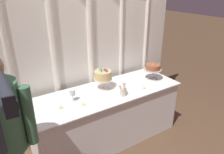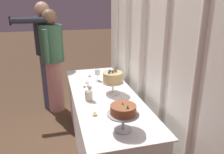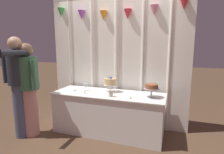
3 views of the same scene
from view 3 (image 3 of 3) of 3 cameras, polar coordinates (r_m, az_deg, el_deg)
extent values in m
plane|color=brown|center=(3.43, -1.82, -17.80)|extent=(24.00, 24.00, 0.00)
cube|color=white|center=(3.59, 1.34, 5.85)|extent=(2.80, 0.04, 2.69)
cylinder|color=white|center=(4.00, -12.92, 6.01)|extent=(0.06, 0.06, 2.69)
cylinder|color=white|center=(3.75, -6.05, 5.96)|extent=(0.09, 0.09, 2.69)
cylinder|color=white|center=(3.56, 1.47, 5.82)|extent=(0.09, 0.09, 2.69)
cylinder|color=white|center=(3.44, 9.67, 5.54)|extent=(0.06, 0.06, 2.69)
cylinder|color=white|center=(3.39, 17.70, 5.17)|extent=(0.05, 0.05, 2.69)
cone|color=green|center=(4.12, -15.83, 19.08)|extent=(0.15, 0.15, 0.18)
cone|color=purple|center=(3.86, -9.64, 18.84)|extent=(0.15, 0.15, 0.18)
cone|color=orange|center=(3.65, -2.67, 18.89)|extent=(0.15, 0.15, 0.18)
cone|color=#DB333D|center=(3.50, 5.01, 19.26)|extent=(0.15, 0.15, 0.18)
cone|color=pink|center=(3.42, 13.27, 19.91)|extent=(0.15, 0.15, 0.18)
cone|color=#DB333D|center=(3.42, 21.85, 20.79)|extent=(0.15, 0.15, 0.18)
cube|color=white|center=(3.37, -1.23, -11.48)|extent=(1.97, 0.65, 0.74)
cube|color=white|center=(3.25, -1.25, -5.27)|extent=(2.02, 0.70, 0.01)
cylinder|color=silver|center=(3.33, -0.55, -4.64)|extent=(0.17, 0.17, 0.01)
cylinder|color=silver|center=(3.32, -0.55, -3.54)|extent=(0.02, 0.02, 0.12)
cylinder|color=silver|center=(3.30, -0.55, -2.44)|extent=(0.24, 0.24, 0.01)
cylinder|color=#DBB775|center=(3.29, -0.55, -1.41)|extent=(0.22, 0.22, 0.11)
sphere|color=#DB333D|center=(3.27, -0.23, -0.20)|extent=(0.03, 0.03, 0.03)
cone|color=green|center=(3.31, -0.24, -0.01)|extent=(0.03, 0.03, 0.04)
cone|color=#2DB2B7|center=(3.32, -0.79, 0.07)|extent=(0.03, 0.03, 0.05)
sphere|color=blue|center=(3.27, -1.21, -0.30)|extent=(0.02, 0.02, 0.02)
cone|color=blue|center=(3.22, -0.39, -0.19)|extent=(0.03, 0.03, 0.05)
cylinder|color=#B2B2B7|center=(3.05, 12.31, -6.22)|extent=(0.15, 0.15, 0.01)
cylinder|color=#B2B2B7|center=(3.03, 12.36, -4.92)|extent=(0.02, 0.02, 0.13)
cylinder|color=#B2B2B7|center=(3.02, 12.41, -3.61)|extent=(0.26, 0.26, 0.01)
cylinder|color=#995633|center=(3.01, 12.43, -2.87)|extent=(0.21, 0.21, 0.07)
cone|color=green|center=(3.01, 13.67, -1.91)|extent=(0.02, 0.02, 0.03)
cone|color=pink|center=(3.00, 12.16, -1.91)|extent=(0.02, 0.02, 0.03)
cylinder|color=silver|center=(3.45, -8.40, -4.34)|extent=(0.06, 0.06, 0.00)
cylinder|color=silver|center=(3.44, -8.41, -3.66)|extent=(0.01, 0.01, 0.08)
cylinder|color=silver|center=(3.42, -8.44, -2.47)|extent=(0.07, 0.07, 0.07)
cylinder|color=beige|center=(3.02, -0.41, -5.28)|extent=(0.08, 0.08, 0.10)
sphere|color=#E5C666|center=(2.97, -0.99, -3.59)|extent=(0.03, 0.03, 0.03)
sphere|color=silver|center=(3.02, -1.35, -3.54)|extent=(0.03, 0.03, 0.03)
sphere|color=#CC9EC6|center=(3.00, -0.01, -3.48)|extent=(0.04, 0.04, 0.04)
cylinder|color=beige|center=(3.47, -11.70, -4.24)|extent=(0.04, 0.04, 0.02)
sphere|color=#F9CC4C|center=(3.46, -11.71, -3.94)|extent=(0.01, 0.01, 0.01)
cylinder|color=beige|center=(3.28, -8.68, -4.96)|extent=(0.05, 0.05, 0.01)
sphere|color=#F9CC4C|center=(3.28, -8.69, -4.67)|extent=(0.01, 0.01, 0.01)
cylinder|color=beige|center=(2.94, 5.89, -6.62)|extent=(0.05, 0.05, 0.02)
sphere|color=#F9CC4C|center=(2.93, 5.90, -6.26)|extent=(0.01, 0.01, 0.01)
cylinder|color=#4C5675|center=(3.58, -26.97, -9.49)|extent=(0.29, 0.29, 0.94)
cylinder|color=#282D38|center=(3.42, -27.94, 2.70)|extent=(0.40, 0.40, 0.58)
sphere|color=tan|center=(3.40, -28.48, 9.39)|extent=(0.22, 0.22, 0.22)
cube|color=#334284|center=(3.33, -29.75, 2.89)|extent=(0.04, 0.02, 0.37)
cylinder|color=#282D38|center=(3.52, -30.82, 2.53)|extent=(0.08, 0.08, 0.51)
cylinder|color=#282D38|center=(3.14, -28.48, 6.73)|extent=(0.08, 0.51, 0.08)
cylinder|color=#D6938E|center=(3.57, -24.33, -10.13)|extent=(0.33, 0.33, 0.85)
cylinder|color=#3D6B4C|center=(3.41, -25.16, 1.14)|extent=(0.46, 0.46, 0.56)
sphere|color=#846047|center=(3.38, -25.64, 7.78)|extent=(0.23, 0.23, 0.23)
cylinder|color=#3D6B4C|center=(3.61, -26.52, 1.37)|extent=(0.08, 0.08, 0.49)
cylinder|color=#3D6B4C|center=(3.21, -23.62, 0.66)|extent=(0.08, 0.08, 0.49)
camera|label=1|loc=(2.57, -53.63, 16.44)|focal=34.59mm
camera|label=2|loc=(2.71, 46.28, 10.56)|focal=36.03mm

